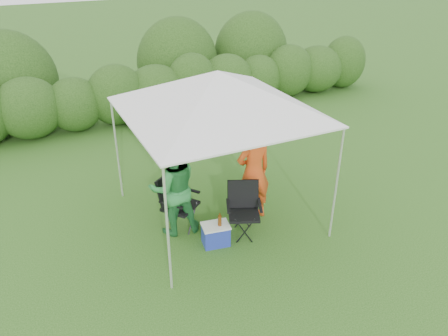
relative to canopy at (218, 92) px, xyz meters
name	(u,v)px	position (x,y,z in m)	size (l,w,h in m)	color
ground	(230,228)	(0.00, -0.50, -2.46)	(70.00, 70.00, 0.00)	#35651F
hedge	(140,93)	(0.10, 5.50, -1.63)	(16.46, 1.53, 1.80)	#2B4F18
canopy	(218,92)	(0.00, 0.00, 0.00)	(3.10, 3.10, 2.83)	silver
chair_right	(244,206)	(0.17, -0.70, -1.91)	(0.74, 0.72, 0.98)	black
chair_left	(175,199)	(-0.85, 0.01, -1.88)	(0.81, 0.81, 1.03)	black
man	(253,172)	(0.55, -0.35, -1.49)	(0.71, 0.47, 1.95)	#DF4919
woman	(174,188)	(-0.92, -0.12, -1.56)	(0.87, 0.68, 1.80)	#2A813D
cooler	(216,234)	(-0.43, -0.81, -2.26)	(0.52, 0.41, 0.39)	#2435A5
bottle	(220,219)	(-0.37, -0.85, -1.95)	(0.06, 0.06, 0.24)	#592D0C
lawn_toy	(304,119)	(4.25, 3.21, -2.33)	(0.55, 0.46, 0.28)	yellow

